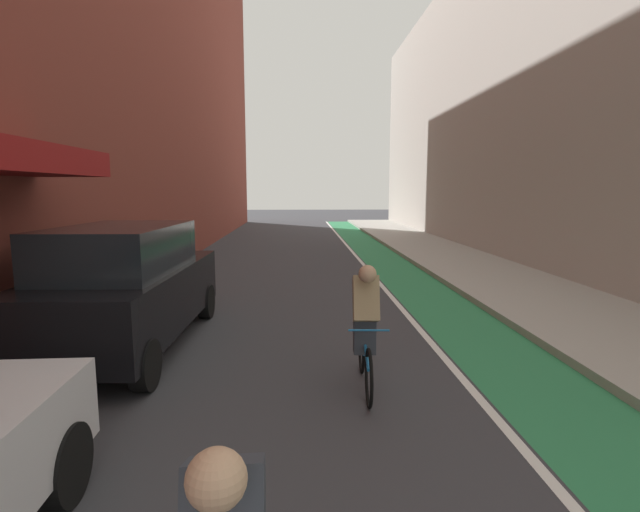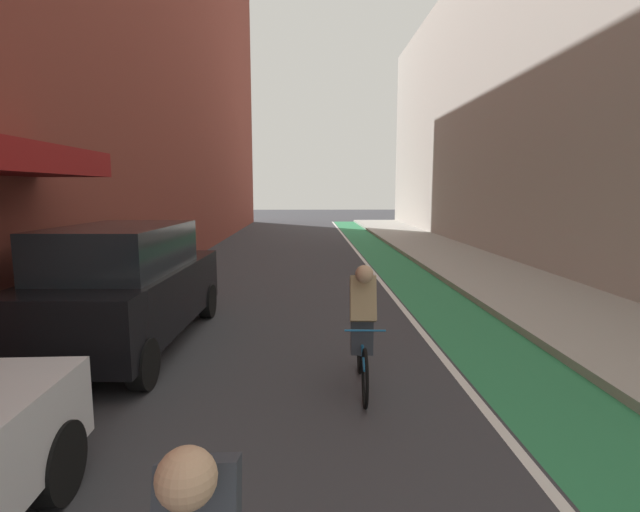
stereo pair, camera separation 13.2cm
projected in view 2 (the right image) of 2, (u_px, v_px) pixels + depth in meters
ground_plane at (304, 270)px, 15.02m from camera, size 91.68×91.68×0.00m
bike_lane_paint at (389, 260)px, 17.08m from camera, size 1.60×41.67×0.00m
lane_divider_stripe at (364, 260)px, 17.06m from camera, size 0.12×41.67×0.00m
sidewalk_right at (456, 258)px, 17.14m from camera, size 3.30×41.67×0.14m
building_facade_left at (134, 15)px, 15.68m from camera, size 4.15×41.67×16.58m
building_facade_right at (519, 93)px, 18.34m from camera, size 2.40×37.67×12.52m
parked_suv_black at (128, 285)px, 7.53m from camera, size 2.00×4.58×1.98m
cyclist_mid at (362, 327)px, 5.97m from camera, size 0.48×1.75×1.63m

